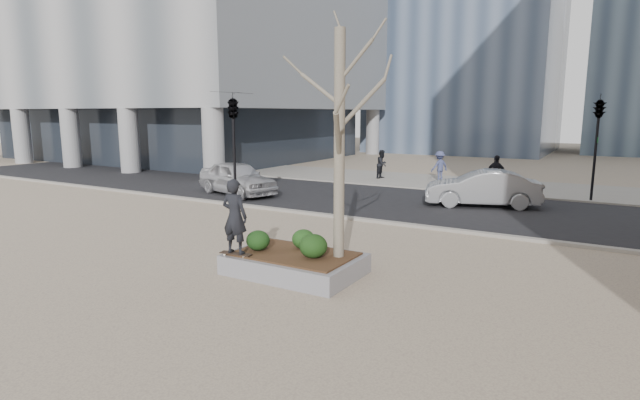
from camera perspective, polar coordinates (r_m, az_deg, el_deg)
The scene contains 18 objects.
ground at distance 12.39m, azimuth -6.78°, elevation -7.57°, with size 120.00×120.00×0.00m, color tan.
street at distance 20.99m, azimuth 10.01°, elevation -0.39°, with size 60.00×8.00×0.02m, color black.
far_sidewalk at distance 27.58m, azimuth 15.18°, elevation 1.86°, with size 60.00×6.00×0.02m, color gray.
planter at distance 11.76m, azimuth -2.90°, elevation -7.31°, with size 3.00×2.00×0.45m, color gray.
planter_mulch at distance 11.69m, azimuth -2.91°, elevation -6.17°, with size 2.70×1.70×0.04m, color #382314.
sycamore_tree at distance 10.98m, azimuth 2.25°, elevation 10.34°, with size 2.80×2.80×6.60m, color gray, non-canonical shape.
shrub_left at distance 11.94m, azimuth -7.10°, elevation -4.60°, with size 0.56×0.56×0.48m, color #123913.
shrub_middle at distance 12.00m, azimuth -1.91°, elevation -4.48°, with size 0.55×0.55×0.47m, color #123B14.
shrub_right at distance 11.24m, azimuth -0.77°, elevation -5.28°, with size 0.64×0.64×0.54m, color #153811.
skateboard at distance 11.72m, azimuth -9.60°, elevation -6.18°, with size 0.78×0.20×0.07m, color black, non-canonical shape.
skateboarder at distance 11.50m, azimuth -9.73°, elevation -1.86°, with size 0.63×0.41×1.73m, color black.
police_car at distance 23.15m, azimuth -9.45°, elevation 2.50°, with size 1.79×4.45×1.51m, color #BABABE.
car_silver at distance 20.92m, azimuth 18.02°, elevation 1.29°, with size 1.54×4.41×1.45m, color #94979B.
pedestrian_a at distance 28.73m, azimuth 7.11°, elevation 4.09°, with size 0.79×0.61×1.62m, color black.
pedestrian_b at distance 28.10m, azimuth 13.50°, elevation 3.79°, with size 1.06×0.61×1.64m, color #3C436C.
pedestrian_c at distance 25.10m, azimuth 19.50°, elevation 2.88°, with size 1.01×0.42×1.72m, color black.
traffic_light_near at distance 19.69m, azimuth -9.77°, elevation 5.53°, with size 0.60×2.48×4.50m, color black, non-canonical shape.
traffic_light_far at distance 24.01m, azimuth 28.98°, elevation 5.20°, with size 0.60×2.48×4.50m, color black, non-canonical shape.
Camera 1 is at (7.23, -9.35, 3.70)m, focal length 28.00 mm.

